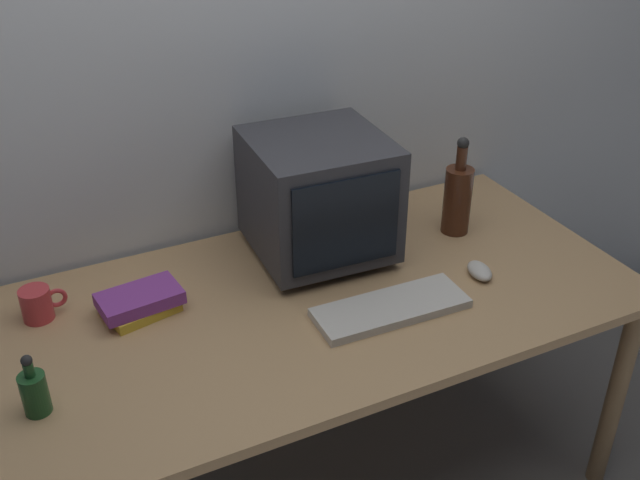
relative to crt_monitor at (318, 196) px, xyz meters
The scene contains 9 objects.
back_wall 0.45m from the crt_monitor, 108.09° to the left, with size 4.00×0.08×2.50m, color silver.
desk 0.35m from the crt_monitor, 114.88° to the right, with size 1.76×0.88×0.73m.
crt_monitor is the anchor object (origin of this frame).
keyboard 0.40m from the crt_monitor, 83.14° to the right, with size 0.42×0.15×0.02m, color beige.
computer_mouse 0.51m from the crt_monitor, 41.32° to the right, with size 0.06×0.10×0.04m, color beige.
bottle_tall 0.46m from the crt_monitor, ahead, with size 0.09×0.09×0.32m.
bottle_short 0.93m from the crt_monitor, 158.78° to the right, with size 0.06×0.06×0.16m.
book_stack 0.58m from the crt_monitor, behind, with size 0.23×0.18×0.06m.
mug 0.82m from the crt_monitor, behind, with size 0.12×0.08×0.09m.
Camera 1 is at (-0.75, -1.53, 1.92)m, focal length 42.17 mm.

